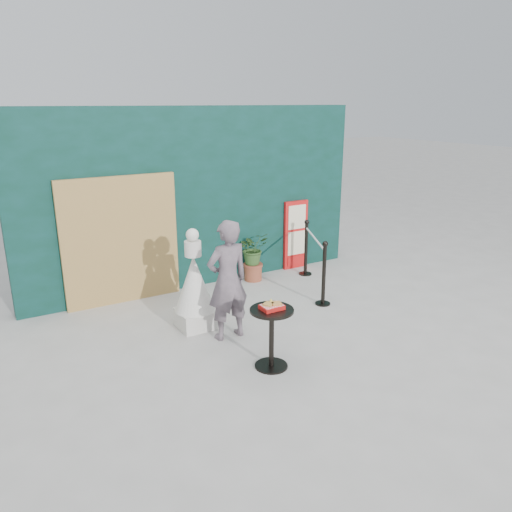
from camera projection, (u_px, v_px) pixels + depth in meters
The scene contains 10 objects.
ground at pixel (304, 356), 6.26m from camera, with size 60.00×60.00×0.00m, color #ADAAA5.
back_wall at pixel (198, 198), 8.41m from camera, with size 6.00×0.30×3.00m, color black.
bamboo_fence at pixel (121, 241), 7.70m from camera, with size 1.80×0.08×2.00m, color tan.
woman at pixel (228, 280), 6.54m from camera, with size 0.59×0.39×1.63m, color slate.
menu_board at pixel (296, 235), 9.42m from camera, with size 0.50×0.07×1.30m.
statue at pixel (194, 288), 6.90m from camera, with size 0.56×0.56×1.44m.
cafe_table at pixel (272, 329), 5.87m from camera, with size 0.52×0.52×0.75m.
food_basket at pixel (272, 306), 5.79m from camera, with size 0.26×0.19×0.11m.
planter at pixel (253, 253), 8.79m from camera, with size 0.52×0.45×0.88m.
stanchion_barrier at pixel (314, 261), 8.41m from camera, with size 0.84×1.54×1.03m.
Camera 1 is at (-3.36, -4.52, 3.06)m, focal length 35.00 mm.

